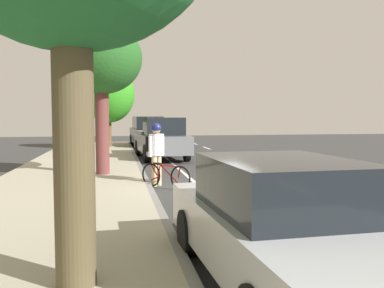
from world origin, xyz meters
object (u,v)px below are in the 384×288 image
object	(u,v)px
parked_suv_black_nearest	(147,131)
bicycle_at_curb	(165,176)
street_tree_near_cyclist	(109,95)
parked_sedan_silver_mid	(281,225)
pedestrian_on_phone	(83,135)
parked_pickup_grey_second	(161,140)
street_tree_mid_block	(101,60)
cyclist_with_backpack	(156,147)

from	to	relation	value
parked_suv_black_nearest	bicycle_at_curb	size ratio (longest dim) A/B	3.85
bicycle_at_curb	parked_suv_black_nearest	bearing A→B (deg)	-92.34
bicycle_at_curb	street_tree_near_cyclist	world-z (taller)	street_tree_near_cyclist
parked_sedan_silver_mid	street_tree_near_cyclist	size ratio (longest dim) A/B	0.90
bicycle_at_curb	pedestrian_on_phone	distance (m)	10.65
parked_pickup_grey_second	street_tree_near_cyclist	size ratio (longest dim) A/B	1.09
parked_pickup_grey_second	bicycle_at_curb	size ratio (longest dim) A/B	4.36
bicycle_at_curb	street_tree_mid_block	distance (m)	4.51
parked_sedan_silver_mid	bicycle_at_curb	xyz separation A→B (m)	(0.56, -6.90, -0.39)
parked_pickup_grey_second	bicycle_at_curb	bearing A→B (deg)	84.79
parked_sedan_silver_mid	street_tree_near_cyclist	world-z (taller)	street_tree_near_cyclist
parked_suv_black_nearest	parked_pickup_grey_second	xyz separation A→B (m)	(-0.10, 7.44, -0.13)
parked_suv_black_nearest	parked_sedan_silver_mid	xyz separation A→B (m)	(0.08, 22.46, -0.27)
parked_pickup_grey_second	parked_sedan_silver_mid	bearing A→B (deg)	89.31
pedestrian_on_phone	parked_pickup_grey_second	bearing A→B (deg)	150.91
bicycle_at_curb	cyclist_with_backpack	world-z (taller)	cyclist_with_backpack
parked_pickup_grey_second	cyclist_with_backpack	world-z (taller)	parked_pickup_grey_second
bicycle_at_curb	parked_pickup_grey_second	bearing A→B (deg)	-95.21
parked_suv_black_nearest	pedestrian_on_phone	xyz separation A→B (m)	(3.63, 5.36, 0.02)
street_tree_near_cyclist	street_tree_mid_block	world-z (taller)	street_tree_near_cyclist
parked_pickup_grey_second	street_tree_mid_block	size ratio (longest dim) A/B	1.10
pedestrian_on_phone	street_tree_mid_block	bearing A→B (deg)	98.82
bicycle_at_curb	street_tree_near_cyclist	bearing A→B (deg)	-83.14
bicycle_at_curb	street_tree_mid_block	size ratio (longest dim) A/B	0.25
bicycle_at_curb	cyclist_with_backpack	bearing A→B (deg)	-65.27
parked_pickup_grey_second	cyclist_with_backpack	distance (m)	7.71
parked_suv_black_nearest	cyclist_with_backpack	xyz separation A→B (m)	(0.85, 15.09, 0.09)
cyclist_with_backpack	pedestrian_on_phone	bearing A→B (deg)	-74.03
parked_sedan_silver_mid	pedestrian_on_phone	bearing A→B (deg)	-78.25
bicycle_at_curb	street_tree_near_cyclist	size ratio (longest dim) A/B	0.25
pedestrian_on_phone	parked_suv_black_nearest	bearing A→B (deg)	-124.12
street_tree_mid_block	street_tree_near_cyclist	bearing A→B (deg)	-90.00
parked_sedan_silver_mid	street_tree_mid_block	bearing A→B (deg)	-75.78
parked_suv_black_nearest	parked_sedan_silver_mid	size ratio (longest dim) A/B	1.07
parked_suv_black_nearest	street_tree_near_cyclist	world-z (taller)	street_tree_near_cyclist
bicycle_at_curb	parked_sedan_silver_mid	bearing A→B (deg)	94.62
cyclist_with_backpack	parked_suv_black_nearest	bearing A→B (deg)	-93.23
parked_pickup_grey_second	street_tree_near_cyclist	distance (m)	7.51
parked_suv_black_nearest	bicycle_at_curb	bearing A→B (deg)	87.66
street_tree_near_cyclist	pedestrian_on_phone	bearing A→B (deg)	74.99
street_tree_near_cyclist	bicycle_at_curb	bearing A→B (deg)	96.86
pedestrian_on_phone	cyclist_with_backpack	bearing A→B (deg)	105.97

